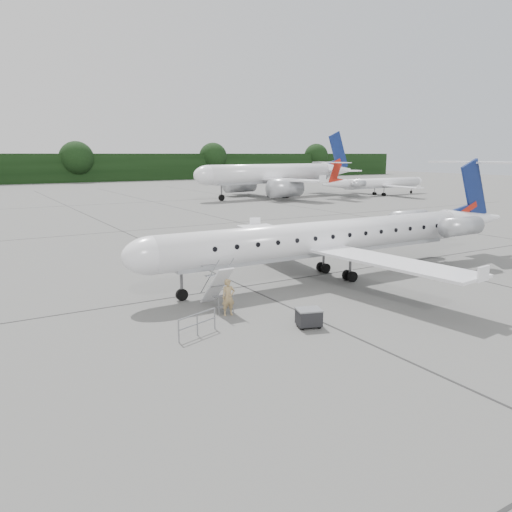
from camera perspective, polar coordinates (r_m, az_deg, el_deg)
ground at (r=27.27m, az=12.69°, el=-5.52°), size 320.00×320.00×0.00m
treeline at (r=149.92m, az=-24.18°, el=9.10°), size 260.00×4.00×8.00m
main_regional_jet at (r=31.83m, az=7.89°, el=3.96°), size 29.18×21.10×7.45m
airstair at (r=25.88m, az=-4.51°, el=-3.51°), size 0.87×2.30×2.33m
passenger at (r=24.83m, az=-3.18°, el=-4.73°), size 0.73×0.54×1.85m
safety_railing at (r=22.35m, az=-6.72°, el=-7.81°), size 2.10×0.83×1.00m
baggage_cart at (r=23.36m, az=6.05°, el=-7.00°), size 1.30×1.16×0.94m
bg_narrowbody at (r=92.08m, az=1.70°, el=10.46°), size 36.00×27.47×12.15m
bg_regional_right at (r=100.56m, az=14.33°, el=8.62°), size 26.00×19.31×6.60m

